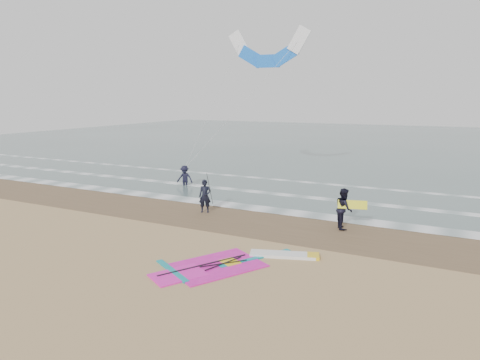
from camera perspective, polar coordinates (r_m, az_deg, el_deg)
The scene contains 11 objects.
ground at distance 15.46m, azimuth -2.65°, elevation -11.76°, with size 120.00×120.00×0.00m, color tan.
sea_water at distance 61.13m, azimuth 19.86°, elevation 4.67°, with size 120.00×80.00×0.02m, color #47605E.
wet_sand_band at distance 20.59m, azimuth 5.53°, elevation -5.94°, with size 120.00×5.00×0.01m, color brown.
foam_waterline at distance 24.64m, azimuth 9.25°, elevation -3.15°, with size 120.00×9.15×0.02m.
windsurf_rig at distance 15.86m, azimuth -0.61°, elevation -11.00°, with size 5.39×5.10×0.13m.
person_standing at distance 22.51m, azimuth -4.69°, elevation -2.17°, with size 0.64×0.42×1.76m, color black.
person_walking at distance 20.25m, azimuth 13.67°, elevation -3.72°, with size 0.92×0.72×1.90m, color black.
person_wading at distance 29.44m, azimuth -7.39°, elevation 0.89°, with size 1.14×0.66×1.77m, color black.
held_pole at distance 22.27m, azimuth -4.04°, elevation -1.22°, with size 0.17×0.86×1.82m.
carried_kiteboard at distance 20.01m, azimuth 14.75°, elevation -3.20°, with size 1.30×0.51×0.39m.
surf_kite at distance 30.96m, azimuth 3.71°, elevation 16.70°, with size 7.29×4.50×9.55m.
Camera 1 is at (6.98, -12.44, 5.95)m, focal length 32.00 mm.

